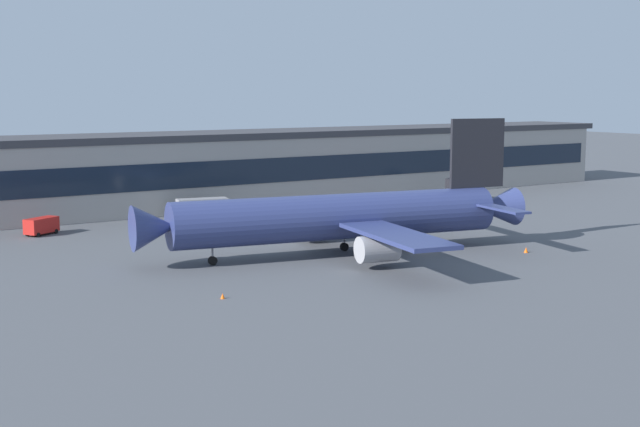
% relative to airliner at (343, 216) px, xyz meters
% --- Properties ---
extents(ground_plane, '(600.00, 600.00, 0.00)m').
position_rel_airliner_xyz_m(ground_plane, '(10.03, -3.58, -5.04)').
color(ground_plane, '#4C4F54').
extents(terminal_building, '(185.98, 17.09, 13.57)m').
position_rel_airliner_xyz_m(terminal_building, '(10.03, 53.44, 1.77)').
color(terminal_building, '#9E9993').
rests_on(terminal_building, ground_plane).
extents(airliner, '(53.15, 45.27, 17.34)m').
position_rel_airliner_xyz_m(airliner, '(0.00, 0.00, 0.00)').
color(airliner, navy).
rests_on(airliner, ground_plane).
extents(crew_van, '(5.60, 4.52, 2.55)m').
position_rel_airliner_xyz_m(crew_van, '(-28.10, 37.47, -3.58)').
color(crew_van, red).
rests_on(crew_van, ground_plane).
extents(fuel_truck, '(8.81, 4.54, 3.35)m').
position_rel_airliner_xyz_m(fuel_truck, '(-1.02, 39.73, -3.15)').
color(fuel_truck, gray).
rests_on(fuel_truck, ground_plane).
extents(catering_truck, '(5.84, 7.54, 4.15)m').
position_rel_airliner_xyz_m(catering_truck, '(52.38, 33.84, -2.74)').
color(catering_truck, black).
rests_on(catering_truck, ground_plane).
extents(follow_me_car, '(4.04, 4.71, 1.85)m').
position_rel_airliner_xyz_m(follow_me_car, '(33.88, 33.82, -3.95)').
color(follow_me_car, red).
rests_on(follow_me_car, ground_plane).
extents(pushback_tractor, '(5.27, 3.63, 1.75)m').
position_rel_airliner_xyz_m(pushback_tractor, '(10.65, 32.59, -3.99)').
color(pushback_tractor, gray).
rests_on(pushback_tractor, ground_plane).
extents(traffic_cone_0, '(0.46, 0.46, 0.57)m').
position_rel_airliner_xyz_m(traffic_cone_0, '(-23.95, -12.73, -4.75)').
color(traffic_cone_0, '#F2590C').
rests_on(traffic_cone_0, ground_plane).
extents(traffic_cone_1, '(0.57, 0.57, 0.71)m').
position_rel_airliner_xyz_m(traffic_cone_1, '(20.97, -11.85, -4.68)').
color(traffic_cone_1, '#F2590C').
rests_on(traffic_cone_1, ground_plane).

